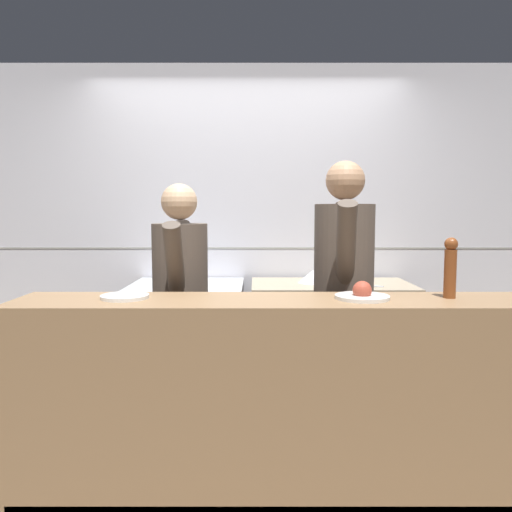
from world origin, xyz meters
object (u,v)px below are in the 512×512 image
(mixing_bowl_steel, at_px, (316,276))
(chef_head_cook, at_px, (182,304))
(chefs_knife, at_px, (353,284))
(pepper_mill, at_px, (452,267))
(stock_pot, at_px, (176,271))
(chef_sous, at_px, (345,292))
(plated_dish_main, at_px, (127,297))
(oven_range, at_px, (189,344))
(plated_dish_appetiser, at_px, (364,295))

(mixing_bowl_steel, distance_m, chef_head_cook, 1.16)
(chefs_knife, distance_m, chef_head_cook, 1.29)
(chef_head_cook, bearing_deg, mixing_bowl_steel, 39.46)
(chefs_knife, height_order, pepper_mill, pepper_mill)
(chefs_knife, relative_size, chef_head_cook, 0.23)
(stock_pot, distance_m, chef_sous, 1.32)
(plated_dish_main, distance_m, chef_sous, 1.28)
(oven_range, xyz_separation_m, plated_dish_appetiser, (1.03, -1.23, 0.59))
(mixing_bowl_steel, relative_size, plated_dish_main, 1.06)
(chefs_knife, xyz_separation_m, plated_dish_appetiser, (-0.17, -1.14, 0.12))
(oven_range, relative_size, chef_head_cook, 0.57)
(pepper_mill, height_order, chef_sous, chef_sous)
(pepper_mill, bearing_deg, chefs_knife, 103.61)
(chefs_knife, relative_size, plated_dish_appetiser, 1.37)
(plated_dish_main, distance_m, chef_head_cook, 0.57)
(mixing_bowl_steel, distance_m, chefs_knife, 0.29)
(oven_range, distance_m, mixing_bowl_steel, 1.08)
(stock_pot, bearing_deg, plated_dish_appetiser, -47.58)
(oven_range, height_order, chef_head_cook, chef_head_cook)
(pepper_mill, distance_m, chef_sous, 0.70)
(plated_dish_main, height_order, plated_dish_appetiser, plated_dish_appetiser)
(chefs_knife, height_order, chef_head_cook, chef_head_cook)
(plated_dish_appetiser, relative_size, chef_sous, 0.15)
(chef_head_cook, bearing_deg, plated_dish_main, -111.17)
(stock_pot, xyz_separation_m, mixing_bowl_steel, (1.04, 0.04, -0.04))
(plated_dish_appetiser, bearing_deg, oven_range, 129.86)
(stock_pot, xyz_separation_m, pepper_mill, (1.56, -1.20, 0.17))
(plated_dish_appetiser, height_order, chef_sous, chef_sous)
(chefs_knife, bearing_deg, stock_pot, 175.97)
(pepper_mill, xyz_separation_m, chef_sous, (-0.43, 0.52, -0.21))
(mixing_bowl_steel, distance_m, pepper_mill, 1.36)
(plated_dish_appetiser, height_order, chef_head_cook, chef_head_cook)
(plated_dish_appetiser, bearing_deg, plated_dish_main, 179.46)
(stock_pot, height_order, pepper_mill, pepper_mill)
(oven_range, height_order, plated_dish_appetiser, plated_dish_appetiser)
(mixing_bowl_steel, height_order, plated_dish_appetiser, plated_dish_appetiser)
(chef_head_cook, bearing_deg, chef_sous, 0.33)
(mixing_bowl_steel, relative_size, chef_head_cook, 0.16)
(oven_range, xyz_separation_m, chef_head_cook, (0.06, -0.70, 0.44))
(oven_range, xyz_separation_m, plated_dish_main, (-0.13, -1.22, 0.57))
(mixing_bowl_steel, bearing_deg, chef_head_cook, -140.02)
(plated_dish_appetiser, bearing_deg, pepper_mill, 3.21)
(stock_pot, distance_m, chefs_knife, 1.29)
(oven_range, height_order, chefs_knife, chefs_knife)
(oven_range, bearing_deg, pepper_mill, -39.50)
(plated_dish_main, relative_size, pepper_mill, 0.79)
(plated_dish_main, xyz_separation_m, chef_sous, (1.17, 0.53, -0.06))
(chefs_knife, relative_size, chef_sous, 0.21)
(chefs_knife, relative_size, pepper_mill, 1.22)
(mixing_bowl_steel, relative_size, pepper_mill, 0.84)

